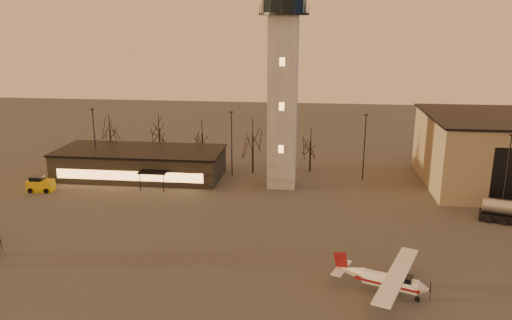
{
  "coord_description": "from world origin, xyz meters",
  "views": [
    {
      "loc": [
        4.55,
        -39.43,
        22.85
      ],
      "look_at": [
        -1.73,
        13.0,
        8.43
      ],
      "focal_mm": 35.0,
      "sensor_mm": 36.0,
      "label": 1
    }
  ],
  "objects_px": {
    "cessna_front": "(392,284)",
    "terminal": "(140,163)",
    "control_tower": "(283,73)",
    "service_cart": "(40,185)"
  },
  "relations": [
    {
      "from": "control_tower",
      "to": "cessna_front",
      "type": "distance_m",
      "value": 35.15
    },
    {
      "from": "terminal",
      "to": "cessna_front",
      "type": "bearing_deg",
      "value": -43.08
    },
    {
      "from": "control_tower",
      "to": "service_cart",
      "type": "distance_m",
      "value": 37.67
    },
    {
      "from": "control_tower",
      "to": "cessna_front",
      "type": "xyz_separation_m",
      "value": [
        11.62,
        -29.45,
        -15.26
      ]
    },
    {
      "from": "terminal",
      "to": "service_cart",
      "type": "bearing_deg",
      "value": -144.06
    },
    {
      "from": "control_tower",
      "to": "service_cart",
      "type": "bearing_deg",
      "value": -169.07
    },
    {
      "from": "control_tower",
      "to": "terminal",
      "type": "xyz_separation_m",
      "value": [
        -21.99,
        1.98,
        -14.17
      ]
    },
    {
      "from": "cessna_front",
      "to": "terminal",
      "type": "bearing_deg",
      "value": 157.81
    },
    {
      "from": "cessna_front",
      "to": "service_cart",
      "type": "height_order",
      "value": "cessna_front"
    },
    {
      "from": "control_tower",
      "to": "terminal",
      "type": "distance_m",
      "value": 26.24
    }
  ]
}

